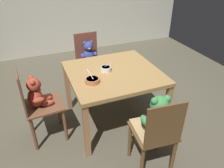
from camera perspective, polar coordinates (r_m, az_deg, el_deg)
name	(u,v)px	position (r m, az deg, el deg)	size (l,w,h in m)	color
ground_plane	(113,120)	(2.97, 0.36, -9.31)	(5.20, 5.20, 0.04)	#504B3C
dining_table	(114,77)	(2.60, 0.41, 1.77)	(1.05, 0.99, 0.71)	#9D7643
teddy_chair_far_center	(89,57)	(3.35, -6.05, 6.97)	(0.39, 0.38, 0.89)	brown
teddy_chair_near_left	(37,99)	(2.49, -19.00, -3.63)	(0.43, 0.41, 0.92)	brown
teddy_chair_near_front	(156,124)	(2.04, 11.48, -10.06)	(0.42, 0.42, 0.90)	brown
porridge_bowl_white_center	(106,69)	(2.56, -1.61, 3.99)	(0.12, 0.12, 0.12)	white
porridge_bowl_terracotta_near_left	(92,80)	(2.33, -5.16, 0.94)	(0.16, 0.16, 0.13)	#BB6B47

